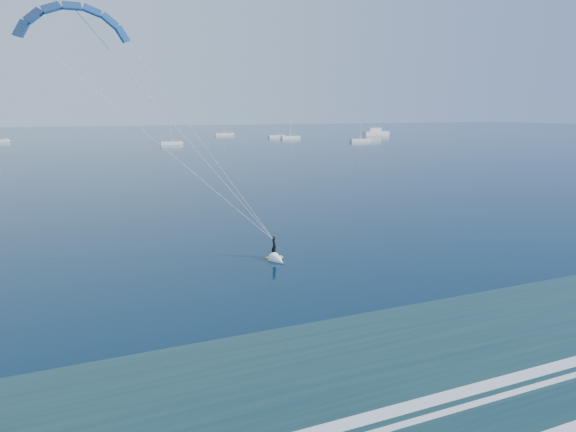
{
  "coord_description": "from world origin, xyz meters",
  "views": [
    {
      "loc": [
        -11.85,
        -6.2,
        12.13
      ],
      "look_at": [
        2.27,
        26.23,
        4.88
      ],
      "focal_mm": 32.0,
      "sensor_mm": 36.0,
      "label": 1
    }
  ],
  "objects_px": {
    "sailboat_5": "(290,137)",
    "kitesurfer_rig": "(192,145)",
    "sailboat_6": "(360,140)",
    "sailboat_8": "(277,136)",
    "sailboat_3": "(171,143)",
    "sailboat_4": "(224,134)",
    "motor_yacht": "(376,132)"
  },
  "relations": [
    {
      "from": "sailboat_5",
      "to": "motor_yacht",
      "type": "bearing_deg",
      "value": 11.99
    },
    {
      "from": "sailboat_4",
      "to": "motor_yacht",
      "type": "bearing_deg",
      "value": -23.83
    },
    {
      "from": "sailboat_3",
      "to": "sailboat_4",
      "type": "distance_m",
      "value": 74.9
    },
    {
      "from": "sailboat_6",
      "to": "sailboat_8",
      "type": "relative_size",
      "value": 1.07
    },
    {
      "from": "sailboat_5",
      "to": "sailboat_4",
      "type": "bearing_deg",
      "value": 113.42
    },
    {
      "from": "motor_yacht",
      "to": "sailboat_4",
      "type": "bearing_deg",
      "value": 156.17
    },
    {
      "from": "sailboat_3",
      "to": "sailboat_8",
      "type": "distance_m",
      "value": 63.47
    },
    {
      "from": "sailboat_5",
      "to": "sailboat_3",
      "type": "bearing_deg",
      "value": -159.41
    },
    {
      "from": "sailboat_5",
      "to": "kitesurfer_rig",
      "type": "bearing_deg",
      "value": -115.78
    },
    {
      "from": "sailboat_6",
      "to": "motor_yacht",
      "type": "bearing_deg",
      "value": 50.73
    },
    {
      "from": "sailboat_6",
      "to": "sailboat_3",
      "type": "bearing_deg",
      "value": 171.17
    },
    {
      "from": "sailboat_5",
      "to": "sailboat_8",
      "type": "xyz_separation_m",
      "value": [
        -2.49,
        10.13,
        -0.01
      ]
    },
    {
      "from": "sailboat_6",
      "to": "sailboat_8",
      "type": "height_order",
      "value": "sailboat_6"
    },
    {
      "from": "sailboat_5",
      "to": "sailboat_6",
      "type": "height_order",
      "value": "sailboat_5"
    },
    {
      "from": "kitesurfer_rig",
      "to": "motor_yacht",
      "type": "bearing_deg",
      "value": 53.81
    },
    {
      "from": "kitesurfer_rig",
      "to": "sailboat_5",
      "type": "height_order",
      "value": "kitesurfer_rig"
    },
    {
      "from": "sailboat_4",
      "to": "sailboat_8",
      "type": "height_order",
      "value": "sailboat_4"
    },
    {
      "from": "kitesurfer_rig",
      "to": "sailboat_3",
      "type": "xyz_separation_m",
      "value": [
        28.28,
        155.96,
        -9.14
      ]
    },
    {
      "from": "kitesurfer_rig",
      "to": "sailboat_5",
      "type": "distance_m",
      "value": 197.38
    },
    {
      "from": "sailboat_8",
      "to": "sailboat_5",
      "type": "bearing_deg",
      "value": -76.19
    },
    {
      "from": "sailboat_8",
      "to": "motor_yacht",
      "type": "bearing_deg",
      "value": 1.01
    },
    {
      "from": "sailboat_6",
      "to": "sailboat_8",
      "type": "xyz_separation_m",
      "value": [
        -18.68,
        43.16,
        -0.0
      ]
    },
    {
      "from": "kitesurfer_rig",
      "to": "motor_yacht",
      "type": "relative_size",
      "value": 1.41
    },
    {
      "from": "kitesurfer_rig",
      "to": "motor_yacht",
      "type": "height_order",
      "value": "kitesurfer_rig"
    },
    {
      "from": "sailboat_4",
      "to": "sailboat_8",
      "type": "xyz_separation_m",
      "value": [
        15.82,
        -32.13,
        -0.01
      ]
    },
    {
      "from": "sailboat_3",
      "to": "sailboat_4",
      "type": "height_order",
      "value": "sailboat_4"
    },
    {
      "from": "sailboat_3",
      "to": "sailboat_8",
      "type": "height_order",
      "value": "sailboat_8"
    },
    {
      "from": "sailboat_5",
      "to": "sailboat_8",
      "type": "distance_m",
      "value": 10.44
    },
    {
      "from": "motor_yacht",
      "to": "sailboat_6",
      "type": "bearing_deg",
      "value": -129.27
    },
    {
      "from": "motor_yacht",
      "to": "sailboat_8",
      "type": "bearing_deg",
      "value": -178.99
    },
    {
      "from": "sailboat_4",
      "to": "sailboat_6",
      "type": "xyz_separation_m",
      "value": [
        34.5,
        -75.29,
        -0.01
      ]
    },
    {
      "from": "sailboat_5",
      "to": "sailboat_6",
      "type": "xyz_separation_m",
      "value": [
        16.19,
        -33.03,
        -0.0
      ]
    }
  ]
}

